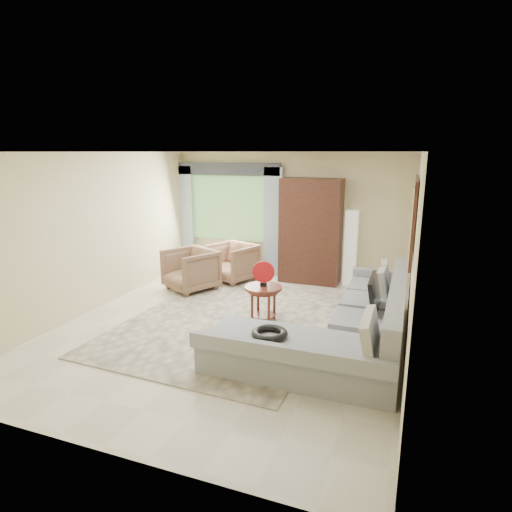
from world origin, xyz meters
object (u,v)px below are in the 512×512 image
at_px(armchair_left, 191,270).
at_px(armoire, 311,231).
at_px(sectional_sofa, 350,330).
at_px(potted_plant, 182,258).
at_px(tv_screen, 374,294).
at_px(floor_lamp, 351,248).
at_px(coffee_table, 263,303).
at_px(armchair_right, 232,262).

bearing_deg(armchair_left, armoire, 62.48).
xyz_separation_m(sectional_sofa, potted_plant, (-4.09, 2.66, 0.02)).
height_order(tv_screen, armchair_left, tv_screen).
relative_size(tv_screen, armoire, 0.35).
bearing_deg(armchair_left, floor_lamp, 55.28).
height_order(tv_screen, coffee_table, tv_screen).
relative_size(armoire, floor_lamp, 1.40).
xyz_separation_m(armchair_right, armoire, (1.50, 0.51, 0.66)).
bearing_deg(sectional_sofa, coffee_table, 160.21).
distance_m(sectional_sofa, armchair_left, 3.60).
bearing_deg(floor_lamp, potted_plant, -175.35).
bearing_deg(sectional_sofa, potted_plant, 146.94).
xyz_separation_m(armchair_left, floor_lamp, (2.82, 1.41, 0.35)).
height_order(potted_plant, floor_lamp, floor_lamp).
distance_m(armchair_right, floor_lamp, 2.40).
relative_size(armchair_left, armoire, 0.42).
height_order(sectional_sofa, armoire, armoire).
bearing_deg(armoire, armchair_left, -146.24).
bearing_deg(coffee_table, tv_screen, -6.64).
distance_m(coffee_table, floor_lamp, 2.67).
distance_m(coffee_table, armoire, 2.51).
bearing_deg(sectional_sofa, tv_screen, 49.31).
bearing_deg(floor_lamp, armchair_left, -153.43).
xyz_separation_m(coffee_table, floor_lamp, (0.97, 2.45, 0.44)).
distance_m(tv_screen, potted_plant, 4.96).
bearing_deg(sectional_sofa, floor_lamp, 98.33).
relative_size(potted_plant, armoire, 0.28).
distance_m(tv_screen, armoire, 3.01).
height_order(armchair_left, armoire, armoire).
xyz_separation_m(armchair_left, armchair_right, (0.52, 0.83, -0.01)).
distance_m(sectional_sofa, coffee_table, 1.49).
bearing_deg(coffee_table, potted_plant, 141.23).
height_order(sectional_sofa, coffee_table, sectional_sofa).
distance_m(sectional_sofa, potted_plant, 4.88).
bearing_deg(armoire, coffee_table, -94.05).
distance_m(tv_screen, armchair_left, 3.74).
height_order(armchair_left, potted_plant, armchair_left).
height_order(coffee_table, armoire, armoire).
bearing_deg(armchair_right, armchair_left, -99.38).
bearing_deg(sectional_sofa, armoire, 113.06).
bearing_deg(floor_lamp, armoire, -175.71).
xyz_separation_m(armchair_left, potted_plant, (-0.84, 1.11, -0.10)).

